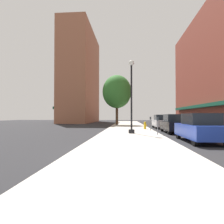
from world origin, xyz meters
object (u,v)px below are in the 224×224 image
(parking_meter_near, at_px, (150,122))
(car_silver, at_px, (161,122))
(fire_hydrant, at_px, (145,125))
(car_blue, at_px, (200,128))
(car_black, at_px, (174,124))
(lamppost, at_px, (131,95))
(tree_near, at_px, (117,92))
(parking_meter_far, at_px, (158,124))

(parking_meter_near, bearing_deg, car_silver, 69.80)
(car_silver, bearing_deg, fire_hydrant, -123.20)
(car_blue, bearing_deg, car_black, 90.24)
(parking_meter_near, bearing_deg, car_blue, -74.83)
(lamppost, relative_size, car_black, 1.37)
(tree_near, xyz_separation_m, car_blue, (5.78, -18.67, -4.50))
(car_blue, bearing_deg, lamppost, 133.37)
(lamppost, distance_m, parking_meter_near, 4.27)
(fire_hydrant, xyz_separation_m, tree_near, (-3.48, 9.54, 4.78))
(parking_meter_far, height_order, tree_near, tree_near)
(fire_hydrant, distance_m, tree_near, 11.22)
(lamppost, bearing_deg, car_black, 26.96)
(fire_hydrant, distance_m, car_silver, 4.07)
(fire_hydrant, height_order, tree_near, tree_near)
(parking_meter_near, bearing_deg, lamppost, -121.13)
(parking_meter_far, height_order, car_black, car_black)
(lamppost, height_order, car_blue, lamppost)
(parking_meter_far, distance_m, tree_near, 16.87)
(car_black, bearing_deg, tree_near, 116.24)
(car_blue, height_order, car_silver, same)
(parking_meter_far, bearing_deg, car_blue, -55.40)
(car_blue, bearing_deg, parking_meter_near, 105.41)
(car_silver, bearing_deg, car_black, -88.80)
(tree_near, bearing_deg, car_blue, -72.81)
(tree_near, distance_m, car_blue, 20.06)
(fire_hydrant, distance_m, car_black, 3.87)
(lamppost, distance_m, fire_hydrant, 5.92)
(tree_near, xyz_separation_m, car_silver, (5.78, -6.18, -4.50))
(car_blue, distance_m, car_black, 6.03)
(parking_meter_near, distance_m, car_silver, 5.65)
(parking_meter_far, bearing_deg, tree_near, 103.57)
(fire_hydrant, relative_size, parking_meter_near, 0.60)
(lamppost, xyz_separation_m, parking_meter_near, (1.88, 3.11, -2.25))
(lamppost, bearing_deg, car_blue, -46.87)
(car_blue, distance_m, car_silver, 12.49)
(lamppost, bearing_deg, car_silver, 65.52)
(car_black, xyz_separation_m, car_silver, (0.00, 6.46, 0.00))
(parking_meter_near, height_order, car_blue, car_blue)
(parking_meter_far, relative_size, car_silver, 0.30)
(parking_meter_near, relative_size, car_black, 0.30)
(lamppost, bearing_deg, fire_hydrant, 73.15)
(car_silver, bearing_deg, car_blue, -88.80)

